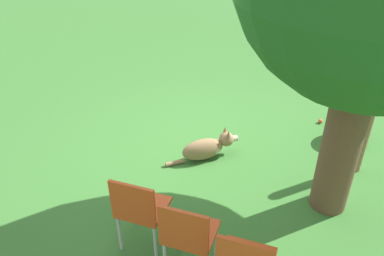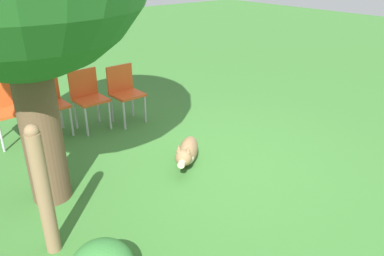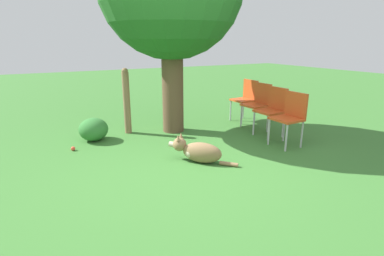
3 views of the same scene
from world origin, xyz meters
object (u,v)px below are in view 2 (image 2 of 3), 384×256
dog (187,152)px  red_chair_2 (48,100)px  red_chair_0 (124,89)px  red_chair_1 (88,95)px  red_chair_3 (5,106)px  fence_post (43,191)px

dog → red_chair_2: (1.94, 1.01, 0.37)m
red_chair_0 → red_chair_1: size_ratio=1.00×
red_chair_3 → red_chair_1: bearing=74.5°
red_chair_3 → red_chair_0: bearing=74.5°
dog → red_chair_2: 2.22m
dog → red_chair_1: red_chair_1 is taller
dog → red_chair_0: size_ratio=0.91×
dog → red_chair_2: red_chair_2 is taller
red_chair_1 → red_chair_3: bearing=-105.5°
red_chair_0 → red_chair_2: size_ratio=1.00×
red_chair_0 → red_chair_3: same height
red_chair_0 → red_chair_1: same height
red_chair_0 → fence_post: bearing=-44.8°
dog → red_chair_3: bearing=-95.4°
dog → fence_post: size_ratio=0.66×
dog → red_chair_1: size_ratio=0.91×
red_chair_0 → dog: bearing=-5.4°
fence_post → red_chair_0: (2.16, -1.96, -0.09)m
red_chair_1 → red_chair_2: (0.13, 0.55, 0.00)m
dog → red_chair_3: size_ratio=0.91×
dog → red_chair_3: (2.07, 1.55, 0.37)m
red_chair_3 → red_chair_2: bearing=74.5°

